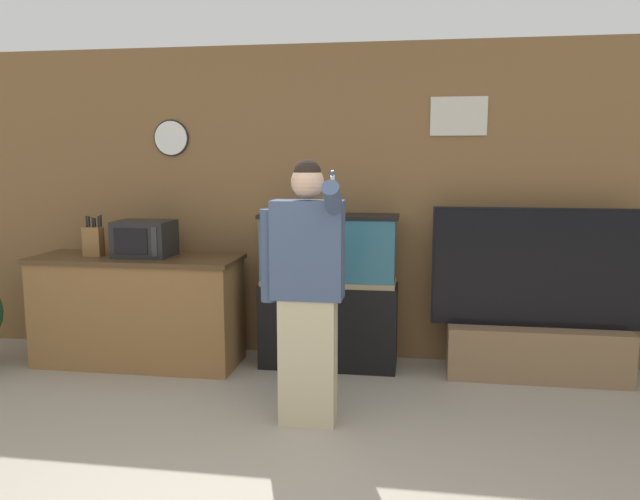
# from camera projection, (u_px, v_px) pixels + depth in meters

# --- Properties ---
(wall_back_paneled) EXTENTS (10.00, 0.08, 2.60)m
(wall_back_paneled) POSITION_uv_depth(u_px,v_px,m) (342.00, 204.00, 5.21)
(wall_back_paneled) COLOR brown
(wall_back_paneled) RESTS_ON ground_plane
(counter_island) EXTENTS (1.68, 0.61, 0.89)m
(counter_island) POSITION_uv_depth(u_px,v_px,m) (138.00, 310.00, 5.10)
(counter_island) COLOR brown
(counter_island) RESTS_ON ground_plane
(microwave) EXTENTS (0.44, 0.36, 0.29)m
(microwave) POSITION_uv_depth(u_px,v_px,m) (145.00, 239.00, 5.02)
(microwave) COLOR black
(microwave) RESTS_ON counter_island
(knife_block) EXTENTS (0.15, 0.10, 0.33)m
(knife_block) POSITION_uv_depth(u_px,v_px,m) (93.00, 241.00, 5.05)
(knife_block) COLOR brown
(knife_block) RESTS_ON counter_island
(aquarium_on_stand) EXTENTS (1.10, 0.37, 1.24)m
(aquarium_on_stand) POSITION_uv_depth(u_px,v_px,m) (329.00, 291.00, 5.00)
(aquarium_on_stand) COLOR black
(aquarium_on_stand) RESTS_ON ground_plane
(tv_on_stand) EXTENTS (1.61, 0.40, 1.31)m
(tv_on_stand) POSITION_uv_depth(u_px,v_px,m) (537.00, 329.00, 4.77)
(tv_on_stand) COLOR brown
(tv_on_stand) RESTS_ON ground_plane
(person_standing) EXTENTS (0.53, 0.40, 1.68)m
(person_standing) POSITION_uv_depth(u_px,v_px,m) (306.00, 289.00, 3.88)
(person_standing) COLOR #BCAD89
(person_standing) RESTS_ON ground_plane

